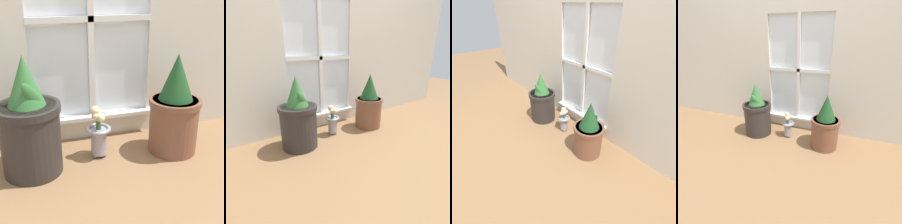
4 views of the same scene
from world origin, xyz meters
TOP-DOWN VIEW (x-y plane):
  - ground_plane at (0.00, 0.00)m, footprint 10.00×10.00m
  - potted_plant_left at (-0.41, 0.30)m, footprint 0.33×0.33m
  - potted_plant_right at (0.41, 0.29)m, footprint 0.30×0.30m
  - flower_vase at (-0.03, 0.35)m, footprint 0.14×0.14m

SIDE VIEW (x-z plane):
  - ground_plane at x=0.00m, z-range 0.00..0.00m
  - flower_vase at x=-0.03m, z-range 0.00..0.31m
  - potted_plant_right at x=0.41m, z-range -0.04..0.55m
  - potted_plant_left at x=-0.41m, z-range -0.05..0.58m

